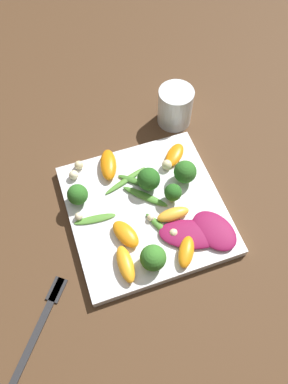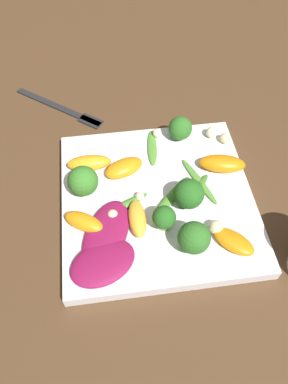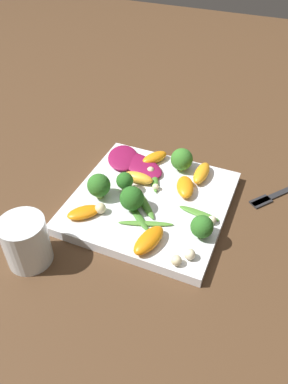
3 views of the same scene
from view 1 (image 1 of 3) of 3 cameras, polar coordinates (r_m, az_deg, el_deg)
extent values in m
plane|color=#4C331E|center=(0.67, 0.29, -3.04)|extent=(2.40, 2.40, 0.00)
cube|color=white|center=(0.66, 0.29, -2.69)|extent=(0.27, 0.27, 0.02)
cylinder|color=white|center=(0.77, 4.76, 12.84)|extent=(0.07, 0.07, 0.08)
cube|color=#262628|center=(0.63, -16.10, -19.92)|extent=(0.15, 0.12, 0.01)
cube|color=#262628|center=(0.63, -13.20, -14.25)|extent=(0.04, 0.04, 0.01)
ellipsoid|color=maroon|center=(0.63, 7.11, -6.39)|extent=(0.09, 0.12, 0.01)
ellipsoid|color=maroon|center=(0.64, 10.67, -5.80)|extent=(0.10, 0.09, 0.01)
ellipsoid|color=orange|center=(0.62, -2.81, -6.41)|extent=(0.06, 0.05, 0.02)
ellipsoid|color=orange|center=(0.62, 6.45, -9.04)|extent=(0.06, 0.05, 0.02)
ellipsoid|color=orange|center=(0.69, -5.45, 4.16)|extent=(0.07, 0.04, 0.02)
ellipsoid|color=orange|center=(0.71, 4.68, 5.66)|extent=(0.06, 0.06, 0.01)
ellipsoid|color=orange|center=(0.61, -2.83, -10.91)|extent=(0.06, 0.03, 0.02)
ellipsoid|color=#FCAD33|center=(0.64, 4.46, -3.41)|extent=(0.02, 0.06, 0.02)
cylinder|color=#7A9E51|center=(0.66, 4.42, -0.90)|extent=(0.01, 0.01, 0.02)
sphere|color=#26601E|center=(0.64, 4.51, -0.20)|extent=(0.03, 0.03, 0.03)
cylinder|color=#84AD5B|center=(0.61, 1.36, -10.56)|extent=(0.01, 0.01, 0.01)
sphere|color=#387A28|center=(0.59, 1.40, -9.99)|extent=(0.04, 0.04, 0.04)
cylinder|color=#7A9E51|center=(0.68, 6.14, 2.21)|extent=(0.01, 0.01, 0.01)
sphere|color=#2D6B23|center=(0.67, 6.29, 3.07)|extent=(0.04, 0.04, 0.04)
cylinder|color=#84AD5B|center=(0.67, 0.69, 1.15)|extent=(0.01, 0.01, 0.01)
sphere|color=#26601E|center=(0.66, 0.71, 1.97)|extent=(0.04, 0.04, 0.04)
cylinder|color=#7A9E51|center=(0.67, -9.89, -1.03)|extent=(0.01, 0.01, 0.01)
sphere|color=#2D6B23|center=(0.65, -10.10, -0.37)|extent=(0.04, 0.04, 0.04)
ellipsoid|color=#518E33|center=(0.68, -2.82, 1.78)|extent=(0.04, 0.09, 0.01)
ellipsoid|color=#47842D|center=(0.66, 0.17, -0.68)|extent=(0.07, 0.07, 0.01)
ellipsoid|color=#47842D|center=(0.64, 2.45, -5.28)|extent=(0.07, 0.04, 0.01)
ellipsoid|color=#518E33|center=(0.65, -7.47, -4.11)|extent=(0.02, 0.07, 0.00)
ellipsoid|color=#3D7528|center=(0.68, -1.21, 1.58)|extent=(0.06, 0.06, 0.01)
sphere|color=beige|center=(0.64, 0.73, -4.03)|extent=(0.01, 0.01, 0.01)
sphere|color=beige|center=(0.70, -9.89, 4.07)|extent=(0.02, 0.02, 0.02)
sphere|color=beige|center=(0.69, -10.68, 2.57)|extent=(0.02, 0.02, 0.02)
sphere|color=beige|center=(0.65, -9.91, -3.67)|extent=(0.01, 0.01, 0.01)
sphere|color=beige|center=(0.69, 3.50, 4.17)|extent=(0.02, 0.02, 0.02)
sphere|color=beige|center=(0.63, 4.51, -6.24)|extent=(0.01, 0.01, 0.01)
camera|label=2|loc=(0.48, 44.53, 27.30)|focal=35.00mm
camera|label=3|loc=(0.76, -34.71, 43.06)|focal=35.00mm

